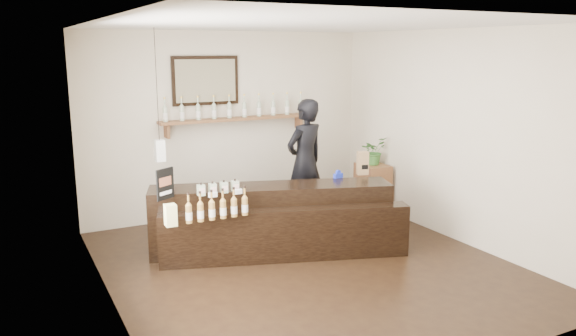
% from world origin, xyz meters
% --- Properties ---
extents(ground, '(5.00, 5.00, 0.00)m').
position_xyz_m(ground, '(0.00, 0.00, 0.00)').
color(ground, black).
rests_on(ground, ground).
extents(room_shell, '(5.00, 5.00, 5.00)m').
position_xyz_m(room_shell, '(0.00, 0.00, 1.70)').
color(room_shell, beige).
rests_on(room_shell, ground).
extents(back_wall_decor, '(2.66, 0.96, 1.69)m').
position_xyz_m(back_wall_decor, '(-0.16, 2.37, 1.76)').
color(back_wall_decor, brown).
rests_on(back_wall_decor, ground).
extents(counter, '(3.06, 1.76, 1.00)m').
position_xyz_m(counter, '(-0.14, 0.59, 0.40)').
color(counter, black).
rests_on(counter, ground).
extents(promo_sign, '(0.23, 0.14, 0.36)m').
position_xyz_m(promo_sign, '(-1.50, 0.66, 1.03)').
color(promo_sign, black).
rests_on(promo_sign, counter).
extents(paper_bag, '(0.17, 0.15, 0.32)m').
position_xyz_m(paper_bag, '(1.25, 0.69, 1.01)').
color(paper_bag, olive).
rests_on(paper_bag, counter).
extents(tape_dispenser, '(0.14, 0.07, 0.11)m').
position_xyz_m(tape_dispenser, '(0.84, 0.66, 0.89)').
color(tape_dispenser, '#1B2FC2').
rests_on(tape_dispenser, counter).
extents(side_cabinet, '(0.42, 0.56, 0.77)m').
position_xyz_m(side_cabinet, '(2.00, 1.47, 0.39)').
color(side_cabinet, brown).
rests_on(side_cabinet, ground).
extents(potted_plant, '(0.47, 0.44, 0.43)m').
position_xyz_m(potted_plant, '(2.00, 1.47, 0.99)').
color(potted_plant, '#376D2B').
rests_on(potted_plant, side_cabinet).
extents(shopkeeper, '(0.86, 0.68, 2.08)m').
position_xyz_m(shopkeeper, '(0.83, 1.55, 1.04)').
color(shopkeeper, black).
rests_on(shopkeeper, ground).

